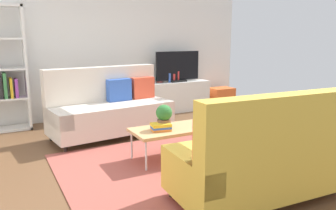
{
  "coord_description": "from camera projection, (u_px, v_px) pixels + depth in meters",
  "views": [
    {
      "loc": [
        -1.93,
        -3.8,
        1.59
      ],
      "look_at": [
        0.22,
        0.28,
        0.65
      ],
      "focal_mm": 36.22,
      "sensor_mm": 36.0,
      "label": 1
    }
  ],
  "objects": [
    {
      "name": "potted_plant",
      "position": [
        164.0,
        116.0,
        4.33
      ],
      "size": [
        0.21,
        0.21,
        0.32
      ],
      "color": "brown",
      "rests_on": "coffee_table"
    },
    {
      "name": "table_book_1",
      "position": [
        161.0,
        127.0,
        4.28
      ],
      "size": [
        0.27,
        0.22,
        0.03
      ],
      "primitive_type": "cube",
      "rotation": [
        0.0,
        0.0,
        -0.19
      ],
      "color": "#3359B2",
      "rests_on": "table_book_0"
    },
    {
      "name": "coffee_table",
      "position": [
        174.0,
        130.0,
        4.41
      ],
      "size": [
        1.1,
        0.56,
        0.42
      ],
      "color": "tan",
      "rests_on": "ground_plane"
    },
    {
      "name": "tv",
      "position": [
        178.0,
        67.0,
        7.14
      ],
      "size": [
        1.0,
        0.2,
        0.64
      ],
      "color": "black",
      "rests_on": "tv_console"
    },
    {
      "name": "ground_plane",
      "position": [
        163.0,
        158.0,
        4.5
      ],
      "size": [
        7.68,
        7.68,
        0.0
      ],
      "primitive_type": "plane",
      "color": "brown"
    },
    {
      "name": "table_book_0",
      "position": [
        161.0,
        129.0,
        4.28
      ],
      "size": [
        0.28,
        0.23,
        0.03
      ],
      "primitive_type": "cube",
      "rotation": [
        0.0,
        0.0,
        -0.24
      ],
      "color": "orange",
      "rests_on": "coffee_table"
    },
    {
      "name": "couch_green",
      "position": [
        269.0,
        156.0,
        3.3
      ],
      "size": [
        1.94,
        0.94,
        1.1
      ],
      "rotation": [
        0.0,
        0.0,
        -0.05
      ],
      "color": "gold",
      "rests_on": "ground_plane"
    },
    {
      "name": "bottle_0",
      "position": [
        170.0,
        78.0,
        7.08
      ],
      "size": [
        0.06,
        0.06,
        0.19
      ],
      "primitive_type": "cylinder",
      "color": "#3359B2",
      "rests_on": "tv_console"
    },
    {
      "name": "couch_beige",
      "position": [
        110.0,
        108.0,
        5.46
      ],
      "size": [
        1.99,
        1.06,
        1.1
      ],
      "rotation": [
        0.0,
        0.0,
        3.26
      ],
      "color": "beige",
      "rests_on": "ground_plane"
    },
    {
      "name": "vase_0",
      "position": [
        151.0,
        80.0,
        6.99
      ],
      "size": [
        0.12,
        0.12,
        0.14
      ],
      "primitive_type": "cylinder",
      "color": "#33B29E",
      "rests_on": "tv_console"
    },
    {
      "name": "bottle_1",
      "position": [
        174.0,
        78.0,
        7.13
      ],
      "size": [
        0.05,
        0.05,
        0.17
      ],
      "primitive_type": "cylinder",
      "color": "red",
      "rests_on": "tv_console"
    },
    {
      "name": "wall_far",
      "position": [
        98.0,
        43.0,
        6.63
      ],
      "size": [
        6.4,
        0.12,
        2.9
      ],
      "primitive_type": "cube",
      "color": "white",
      "rests_on": "ground_plane"
    },
    {
      "name": "vase_1",
      "position": [
        159.0,
        79.0,
        7.07
      ],
      "size": [
        0.13,
        0.13,
        0.12
      ],
      "primitive_type": "cylinder",
      "color": "#B24C4C",
      "rests_on": "tv_console"
    },
    {
      "name": "area_rug",
      "position": [
        178.0,
        163.0,
        4.29
      ],
      "size": [
        2.9,
        2.2,
        0.01
      ],
      "primitive_type": "cube",
      "color": "#9E4C42",
      "rests_on": "ground_plane"
    },
    {
      "name": "tv_console",
      "position": [
        177.0,
        96.0,
        7.29
      ],
      "size": [
        1.4,
        0.44,
        0.64
      ],
      "primitive_type": "cube",
      "color": "silver",
      "rests_on": "ground_plane"
    },
    {
      "name": "bottle_2",
      "position": [
        178.0,
        77.0,
        7.17
      ],
      "size": [
        0.04,
        0.04,
        0.22
      ],
      "primitive_type": "cylinder",
      "color": "red",
      "rests_on": "tv_console"
    },
    {
      "name": "storage_trunk",
      "position": [
        221.0,
        97.0,
        7.72
      ],
      "size": [
        0.52,
        0.4,
        0.44
      ],
      "primitive_type": "cube",
      "color": "orange",
      "rests_on": "ground_plane"
    },
    {
      "name": "table_book_2",
      "position": [
        161.0,
        125.0,
        4.27
      ],
      "size": [
        0.27,
        0.22,
        0.04
      ],
      "primitive_type": "cube",
      "rotation": [
        0.0,
        0.0,
        -0.16
      ],
      "color": "gold",
      "rests_on": "table_book_1"
    }
  ]
}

